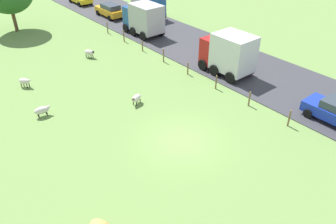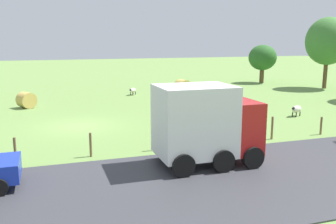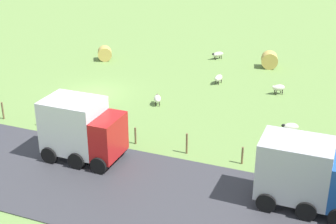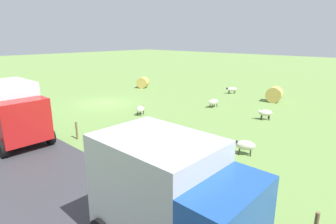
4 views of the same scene
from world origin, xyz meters
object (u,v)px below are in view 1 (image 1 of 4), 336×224
object	(u,v)px
sheep_3	(42,110)
car_3	(110,10)
truck_0	(144,18)
car_4	(335,111)
sheep_2	(89,52)
truck_2	(229,53)
sheep_0	(24,81)
sheep_4	(136,98)
truck_1	(148,2)

from	to	relation	value
sheep_3	car_3	size ratio (longest dim) A/B	0.27
truck_0	car_4	bearing A→B (deg)	-90.37
car_3	sheep_2	bearing A→B (deg)	-130.12
truck_0	truck_2	distance (m)	12.37
sheep_2	sheep_0	bearing A→B (deg)	-164.16
truck_2	car_4	size ratio (longest dim) A/B	1.13
car_3	sheep_3	bearing A→B (deg)	-133.17
car_3	sheep_4	bearing A→B (deg)	-116.11
sheep_2	sheep_3	distance (m)	10.15
sheep_3	truck_0	bearing A→B (deg)	29.79
sheep_4	car_4	xyz separation A→B (m)	(9.00, -10.47, 0.40)
truck_1	truck_0	bearing A→B (deg)	-130.67
sheep_0	car_3	bearing A→B (deg)	37.75
sheep_4	truck_0	size ratio (longest dim) A/B	0.24
sheep_2	truck_0	distance (m)	8.06
truck_1	sheep_0	bearing A→B (deg)	-155.98
sheep_0	sheep_2	bearing A→B (deg)	15.84
sheep_4	truck_1	xyz separation A→B (m)	(13.05, 16.09, 1.47)
sheep_3	car_4	size ratio (longest dim) A/B	0.30
sheep_0	truck_1	xyz separation A→B (m)	(18.50, 8.25, 1.42)
truck_0	car_3	distance (m)	7.97
sheep_2	truck_2	bearing A→B (deg)	-54.35
truck_2	car_3	distance (m)	20.30
sheep_4	truck_2	distance (m)	9.14
sheep_3	car_3	world-z (taller)	car_3
sheep_0	sheep_4	bearing A→B (deg)	-55.19
sheep_2	sheep_3	world-z (taller)	sheep_2
sheep_2	sheep_4	xyz separation A→B (m)	(-1.39, -9.78, -0.04)
sheep_2	truck_2	world-z (taller)	truck_2
sheep_4	truck_0	bearing A→B (deg)	51.62
car_4	car_3	bearing A→B (deg)	88.98
truck_1	car_3	distance (m)	4.98
sheep_4	car_3	size ratio (longest dim) A/B	0.25
car_3	car_4	world-z (taller)	car_3
sheep_0	truck_2	xyz separation A→B (m)	(14.45, -8.67, 1.37)
sheep_4	truck_2	size ratio (longest dim) A/B	0.24
sheep_3	sheep_2	bearing A→B (deg)	43.04
car_4	truck_2	bearing A→B (deg)	90.03
truck_1	sheep_4	bearing A→B (deg)	-129.04
truck_1	car_3	bearing A→B (deg)	136.32
sheep_0	sheep_2	xyz separation A→B (m)	(6.84, 1.94, -0.00)
sheep_4	truck_2	xyz separation A→B (m)	(8.99, -0.82, 1.42)
truck_1	truck_2	world-z (taller)	truck_1
sheep_0	truck_1	bearing A→B (deg)	24.02
truck_0	car_4	xyz separation A→B (m)	(-0.14, -22.02, -0.96)
sheep_2	truck_1	size ratio (longest dim) A/B	0.29
sheep_3	sheep_4	distance (m)	6.67
sheep_2	car_4	size ratio (longest dim) A/B	0.30
sheep_4	car_3	world-z (taller)	car_3
sheep_0	sheep_3	bearing A→B (deg)	-96.61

